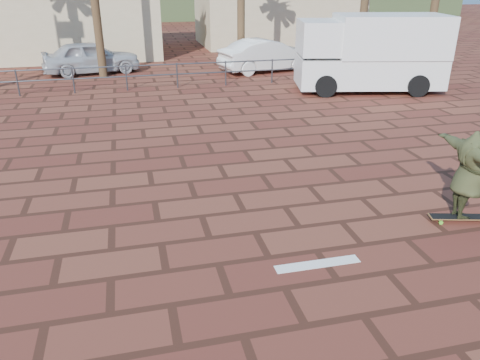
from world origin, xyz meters
name	(u,v)px	position (x,y,z in m)	size (l,w,h in m)	color
ground	(255,232)	(0.00, 0.00, 0.00)	(120.00, 120.00, 0.00)	brown
paint_stripe	(318,264)	(0.70, -1.20, 0.00)	(1.40, 0.22, 0.01)	white
guardrail	(177,71)	(0.00, 12.00, 0.68)	(24.06, 0.06, 1.00)	#47494F
building_west	(46,13)	(-6.00, 22.00, 2.28)	(12.60, 7.60, 4.50)	beige
building_east	(277,3)	(8.00, 24.00, 2.54)	(10.60, 6.60, 5.00)	beige
longboard	(461,217)	(3.82, -0.51, 0.09)	(1.17, 0.53, 0.11)	olive
skateboarder	(470,175)	(3.82, -0.51, 0.94)	(2.04, 0.55, 1.66)	#373B1F
campervan	(371,52)	(7.29, 9.79, 1.50)	(5.88, 3.43, 2.86)	white
car_silver	(91,57)	(-3.50, 16.00, 0.74)	(1.74, 4.33, 1.48)	#B9BBC0
car_white	(267,55)	(4.53, 14.57, 0.75)	(1.58, 4.53, 1.49)	white
street_sign	(367,45)	(8.29, 12.00, 1.45)	(0.41, 0.18, 2.08)	gray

